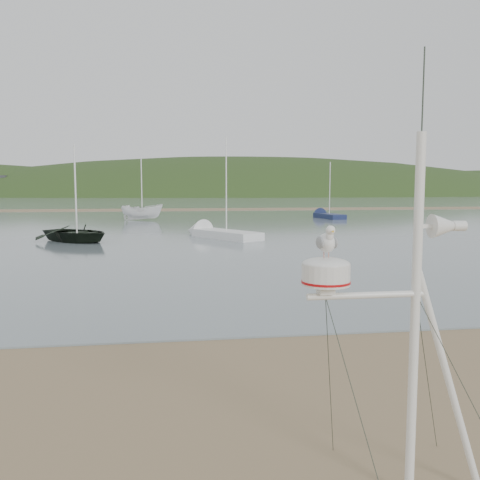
{
  "coord_description": "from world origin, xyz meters",
  "views": [
    {
      "loc": [
        0.79,
        -6.65,
        3.27
      ],
      "look_at": [
        1.91,
        1.0,
        2.48
      ],
      "focal_mm": 38.0,
      "sensor_mm": 36.0,
      "label": 1
    }
  ],
  "objects": [
    {
      "name": "sandbar",
      "position": [
        0.0,
        70.0,
        0.07
      ],
      "size": [
        560.0,
        7.0,
        0.07
      ],
      "primitive_type": "cube",
      "color": "#7D6648",
      "rests_on": "water"
    },
    {
      "name": "sailboat_blue_far",
      "position": [
        17.97,
        47.48,
        0.3
      ],
      "size": [
        2.41,
        6.73,
        6.55
      ],
      "color": "#141E47",
      "rests_on": "ground"
    },
    {
      "name": "boat_dark",
      "position": [
        -4.55,
        25.05,
        2.52
      ],
      "size": [
        3.17,
        3.3,
        4.97
      ],
      "primitive_type": "imported",
      "rotation": [
        0.0,
        0.0,
        0.82
      ],
      "color": "black",
      "rests_on": "water"
    },
    {
      "name": "sailboat_white_near",
      "position": [
        3.66,
        27.38,
        0.3
      ],
      "size": [
        5.21,
        6.99,
        7.08
      ],
      "color": "white",
      "rests_on": "ground"
    },
    {
      "name": "ground",
      "position": [
        0.0,
        0.0,
        0.0
      ],
      "size": [
        560.0,
        560.0,
        0.0
      ],
      "primitive_type": "plane",
      "color": "#7D6648",
      "rests_on": "ground"
    },
    {
      "name": "hill_ridge",
      "position": [
        18.52,
        235.0,
        -19.7
      ],
      "size": [
        620.0,
        180.0,
        80.0
      ],
      "color": "#213716",
      "rests_on": "ground"
    },
    {
      "name": "boat_white",
      "position": [
        -1.58,
        45.65,
        2.16
      ],
      "size": [
        1.83,
        1.79,
        4.24
      ],
      "primitive_type": "imported",
      "rotation": [
        0.0,
        0.0,
        1.44
      ],
      "color": "white",
      "rests_on": "water"
    },
    {
      "name": "water",
      "position": [
        0.0,
        132.0,
        0.02
      ],
      "size": [
        560.0,
        256.0,
        0.04
      ],
      "primitive_type": "cube",
      "color": "slate",
      "rests_on": "ground"
    },
    {
      "name": "far_cottages",
      "position": [
        3.0,
        196.0,
        4.0
      ],
      "size": [
        294.4,
        6.3,
        8.0
      ],
      "color": "silver",
      "rests_on": "ground"
    },
    {
      "name": "mast_rig",
      "position": [
        3.25,
        -1.92,
        1.12
      ],
      "size": [
        2.06,
        2.2,
        4.65
      ],
      "color": "white",
      "rests_on": "ground"
    }
  ]
}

